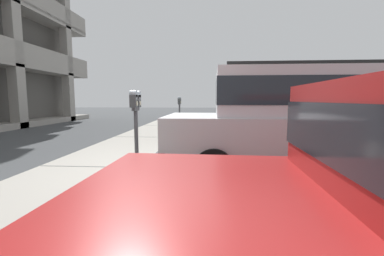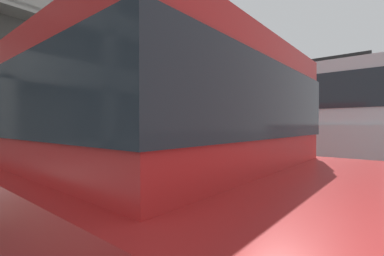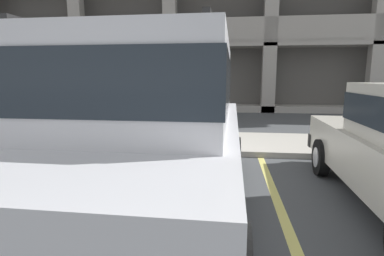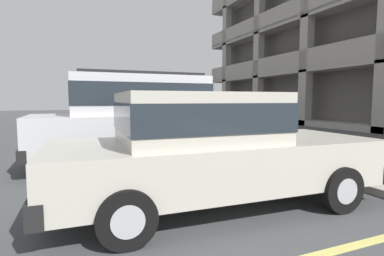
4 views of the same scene
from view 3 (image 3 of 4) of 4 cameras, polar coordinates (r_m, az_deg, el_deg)
The scene contains 6 objects.
ground_plane at distance 6.10m, azimuth -2.30°, elevation -6.15°, with size 80.00×80.00×0.10m.
sidewalk at distance 7.32m, azimuth -0.64°, elevation -2.59°, with size 40.00×2.20×0.12m.
parking_stall_lines at distance 4.72m, azimuth 14.88°, elevation -10.59°, with size 13.10×4.80×0.01m.
silver_suv at distance 3.42m, azimuth -6.95°, elevation 0.81°, with size 2.06×4.80×2.03m.
parking_meter_near at distance 6.28m, azimuth -4.44°, elevation 5.97°, with size 0.35×0.12×1.47m.
fire_hydrant at distance 8.13m, azimuth -29.38°, elevation 0.28°, with size 0.30×0.30×0.70m.
Camera 3 is at (0.97, -5.79, 1.61)m, focal length 28.00 mm.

